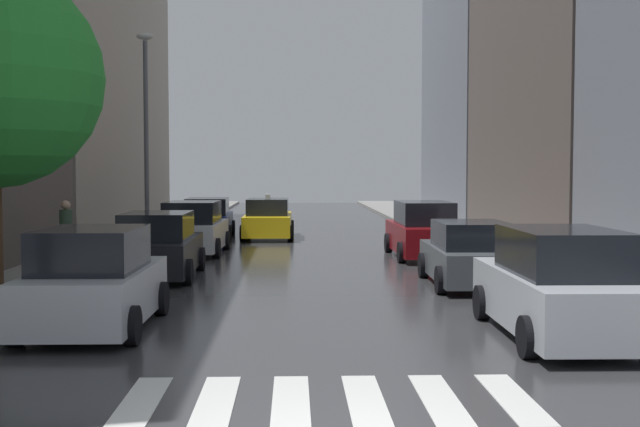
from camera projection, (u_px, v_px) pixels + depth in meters
ground_plane at (304, 240)px, 31.58m from camera, size 28.00×72.00×0.04m
sidewalk_left at (140, 239)px, 31.36m from camera, size 3.00×72.00×0.15m
sidewalk_right at (466, 238)px, 31.80m from camera, size 3.00×72.00×0.15m
crosswalk_stripes at (328, 400)px, 9.57m from camera, size 4.95×2.20×0.01m
building_left_mid at (71, 76)px, 37.74m from camera, size 6.00×20.93×14.46m
building_right_far at (493, 87)px, 45.23m from camera, size 6.00×13.61×15.06m
parked_car_left_nearest at (94, 283)px, 13.78m from camera, size 2.07×4.08×1.79m
parked_car_left_second at (158, 247)px, 20.46m from camera, size 2.08×4.32×1.70m
parked_car_left_third at (193, 229)px, 26.34m from camera, size 2.18×4.28×1.75m
parked_car_left_fourth at (208, 219)px, 32.28m from camera, size 2.15×4.69×1.65m
parked_car_right_nearest at (559, 287)px, 13.15m from camera, size 2.12×4.67×1.82m
parked_car_right_second at (470, 255)px, 19.07m from camera, size 2.12×4.21×1.55m
parked_car_right_third at (423, 231)px, 25.23m from camera, size 2.04×4.72×1.79m
taxi_midroad at (268, 220)px, 32.34m from camera, size 2.11×4.67×1.81m
pedestrian_near_tree at (66, 230)px, 22.35m from camera, size 0.36×0.36×1.78m
lamp_post_left at (146, 124)px, 27.67m from camera, size 0.60×0.28×7.38m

